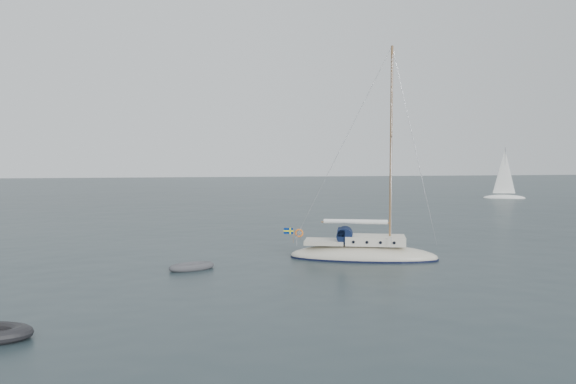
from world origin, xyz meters
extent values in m
plane|color=black|center=(0.00, 0.00, 0.00)|extent=(300.00, 300.00, 0.00)
ellipsoid|color=beige|center=(3.58, 1.70, 0.15)|extent=(9.09, 2.83, 1.52)
cube|color=#EFE9CE|center=(4.29, 1.70, 1.19)|extent=(3.64, 1.92, 0.56)
cube|color=beige|center=(1.16, 1.70, 1.03)|extent=(2.42, 1.92, 0.25)
cylinder|color=#0D1733|center=(2.42, 1.70, 1.47)|extent=(0.97, 1.67, 0.97)
cube|color=#0D1733|center=(2.22, 1.70, 1.67)|extent=(0.45, 1.67, 0.40)
cylinder|color=brown|center=(5.20, 1.70, 6.97)|extent=(0.15, 0.15, 12.12)
cylinder|color=brown|center=(5.20, 1.70, 7.58)|extent=(0.05, 2.22, 0.05)
cylinder|color=brown|center=(3.08, 1.70, 2.27)|extent=(4.24, 0.10, 0.10)
cylinder|color=white|center=(3.08, 1.70, 2.32)|extent=(3.95, 0.28, 0.28)
cylinder|color=gray|center=(-0.46, 1.70, 1.46)|extent=(0.04, 2.22, 0.04)
torus|color=orange|center=(-0.51, 2.30, 1.46)|extent=(0.55, 0.10, 0.55)
cylinder|color=brown|center=(-0.81, 1.70, 1.36)|extent=(0.03, 0.03, 0.91)
cube|color=navy|center=(-1.11, 1.70, 1.67)|extent=(0.61, 0.02, 0.38)
cube|color=yellow|center=(-1.11, 1.70, 1.67)|extent=(0.63, 0.03, 0.09)
cube|color=yellow|center=(-1.00, 1.70, 1.67)|extent=(0.09, 0.03, 0.40)
cylinder|color=black|center=(2.98, 2.66, 1.19)|extent=(0.18, 0.06, 0.18)
cylinder|color=black|center=(2.98, 0.73, 1.19)|extent=(0.18, 0.06, 0.18)
cylinder|color=black|center=(3.78, 2.66, 1.19)|extent=(0.18, 0.06, 0.18)
cylinder|color=black|center=(3.78, 0.73, 1.19)|extent=(0.18, 0.06, 0.18)
cylinder|color=black|center=(4.59, 2.66, 1.19)|extent=(0.18, 0.06, 0.18)
cylinder|color=black|center=(4.59, 0.73, 1.19)|extent=(0.18, 0.06, 0.18)
cylinder|color=black|center=(5.40, 2.66, 1.19)|extent=(0.18, 0.06, 0.18)
cylinder|color=black|center=(5.40, 0.73, 1.19)|extent=(0.18, 0.06, 0.18)
cube|color=#454448|center=(-6.95, 0.21, 0.11)|extent=(1.62, 0.67, 0.10)
ellipsoid|color=white|center=(40.83, 47.27, 0.05)|extent=(6.27, 2.09, 1.05)
cylinder|color=gray|center=(40.83, 47.27, 4.18)|extent=(0.10, 0.10, 7.32)
cone|color=white|center=(40.78, 47.27, 4.18)|extent=(3.35, 3.35, 6.80)
camera|label=1|loc=(-7.16, -31.42, 6.30)|focal=35.00mm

